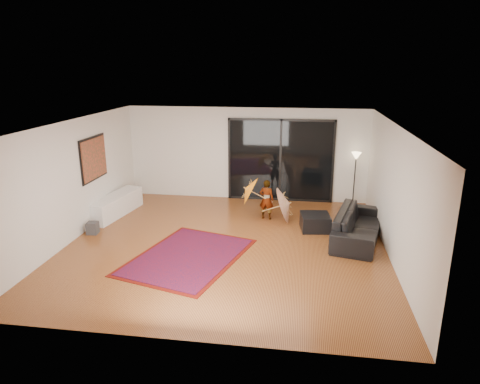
% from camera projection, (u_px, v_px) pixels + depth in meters
% --- Properties ---
extents(floor, '(7.00, 7.00, 0.00)m').
position_uv_depth(floor, '(226.00, 245.00, 9.57)').
color(floor, '#9C5C2A').
rests_on(floor, ground).
extents(ceiling, '(7.00, 7.00, 0.00)m').
position_uv_depth(ceiling, '(224.00, 124.00, 8.79)').
color(ceiling, white).
rests_on(ceiling, wall_back).
extents(wall_back, '(7.00, 0.00, 7.00)m').
position_uv_depth(wall_back, '(246.00, 154.00, 12.50)').
color(wall_back, silver).
rests_on(wall_back, floor).
extents(wall_front, '(7.00, 0.00, 7.00)m').
position_uv_depth(wall_front, '(180.00, 256.00, 5.86)').
color(wall_front, silver).
rests_on(wall_front, floor).
extents(wall_left, '(0.00, 7.00, 7.00)m').
position_uv_depth(wall_left, '(73.00, 181.00, 9.66)').
color(wall_left, silver).
rests_on(wall_left, floor).
extents(wall_right, '(0.00, 7.00, 7.00)m').
position_uv_depth(wall_right, '(394.00, 194.00, 8.70)').
color(wall_right, silver).
rests_on(wall_right, floor).
extents(sliding_door, '(3.06, 0.07, 2.40)m').
position_uv_depth(sliding_door, '(280.00, 160.00, 12.37)').
color(sliding_door, black).
rests_on(sliding_door, wall_back).
extents(painting, '(0.04, 1.28, 1.08)m').
position_uv_depth(painting, '(94.00, 158.00, 10.52)').
color(painting, black).
rests_on(painting, wall_left).
extents(media_console, '(0.78, 2.00, 0.54)m').
position_uv_depth(media_console, '(116.00, 205.00, 11.40)').
color(media_console, white).
rests_on(media_console, floor).
extents(speaker, '(0.27, 0.27, 0.28)m').
position_uv_depth(speaker, '(93.00, 228.00, 10.15)').
color(speaker, '#424244').
rests_on(speaker, floor).
extents(persian_rug, '(2.67, 3.22, 0.02)m').
position_uv_depth(persian_rug, '(188.00, 257.00, 8.95)').
color(persian_rug, '#540D07').
rests_on(persian_rug, floor).
extents(sofa, '(1.43, 2.48, 0.68)m').
position_uv_depth(sofa, '(358.00, 225.00, 9.78)').
color(sofa, black).
rests_on(sofa, floor).
extents(ottoman, '(0.76, 0.76, 0.39)m').
position_uv_depth(ottoman, '(315.00, 222.00, 10.39)').
color(ottoman, black).
rests_on(ottoman, floor).
extents(floor_lamp, '(0.26, 0.26, 1.54)m').
position_uv_depth(floor_lamp, '(356.00, 164.00, 11.87)').
color(floor_lamp, black).
rests_on(floor_lamp, floor).
extents(child, '(0.42, 0.32, 1.04)m').
position_uv_depth(child, '(267.00, 199.00, 11.04)').
color(child, '#999999').
rests_on(child, floor).
extents(parasol_orange, '(0.49, 0.75, 0.83)m').
position_uv_depth(parasol_orange, '(245.00, 191.00, 11.01)').
color(parasol_orange, orange).
rests_on(parasol_orange, child).
extents(parasol_white, '(0.52, 0.93, 0.94)m').
position_uv_depth(parasol_white, '(290.00, 203.00, 10.82)').
color(parasol_white, white).
rests_on(parasol_white, floor).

